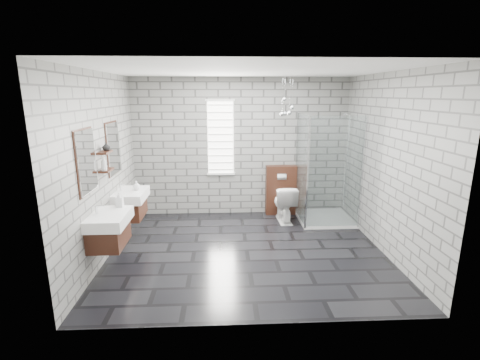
{
  "coord_description": "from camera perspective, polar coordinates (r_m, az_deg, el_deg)",
  "views": [
    {
      "loc": [
        -0.35,
        -5.01,
        2.38
      ],
      "look_at": [
        -0.09,
        0.35,
        1.05
      ],
      "focal_mm": 26.0,
      "sensor_mm": 36.0,
      "label": 1
    }
  ],
  "objects": [
    {
      "name": "wall_left",
      "position": [
        5.41,
        -21.75,
        1.92
      ],
      "size": [
        0.02,
        3.6,
        2.7
      ],
      "primitive_type": "cube",
      "color": "gray",
      "rests_on": "floor"
    },
    {
      "name": "shelf_upper",
      "position": [
        5.29,
        -21.33,
        4.26
      ],
      "size": [
        0.14,
        0.3,
        0.03
      ],
      "primitive_type": "cube",
      "color": "#3D1E12",
      "rests_on": "wall_left"
    },
    {
      "name": "wall_right",
      "position": [
        5.67,
        22.98,
        2.33
      ],
      "size": [
        0.02,
        3.6,
        2.7
      ],
      "primitive_type": "cube",
      "color": "gray",
      "rests_on": "floor"
    },
    {
      "name": "toilet",
      "position": [
        6.71,
        7.23,
        -3.79
      ],
      "size": [
        0.42,
        0.71,
        0.71
      ],
      "primitive_type": "imported",
      "rotation": [
        0.0,
        0.0,
        3.18
      ],
      "color": "white",
      "rests_on": "floor"
    },
    {
      "name": "pendant_cluster",
      "position": [
        6.49,
        7.62,
        11.49
      ],
      "size": [
        0.3,
        0.25,
        0.71
      ],
      "color": "silver",
      "rests_on": "ceiling"
    },
    {
      "name": "ceiling",
      "position": [
        5.03,
        1.26,
        17.66
      ],
      "size": [
        4.2,
        3.6,
        0.02
      ],
      "primitive_type": "cube",
      "color": "white",
      "rests_on": "wall_back"
    },
    {
      "name": "window",
      "position": [
        6.84,
        -3.21,
        6.92
      ],
      "size": [
        0.56,
        0.05,
        1.48
      ],
      "color": "white",
      "rests_on": "wall_back"
    },
    {
      "name": "soap_bottle_b",
      "position": [
        5.93,
        -16.64,
        -0.87
      ],
      "size": [
        0.14,
        0.14,
        0.15
      ],
      "primitive_type": "imported",
      "rotation": [
        0.0,
        0.0,
        -0.18
      ],
      "color": "#B2B2B2",
      "rests_on": "vanity_right"
    },
    {
      "name": "shower_enclosure",
      "position": [
        6.73,
        13.31,
        -2.68
      ],
      "size": [
        1.0,
        1.0,
        2.03
      ],
      "color": "white",
      "rests_on": "floor"
    },
    {
      "name": "shelf_lower",
      "position": [
        5.34,
        -21.08,
        1.51
      ],
      "size": [
        0.14,
        0.3,
        0.03
      ],
      "primitive_type": "cube",
      "color": "#3D1E12",
      "rests_on": "wall_left"
    },
    {
      "name": "vanity_right",
      "position": [
        5.97,
        -17.83,
        -2.57
      ],
      "size": [
        0.47,
        0.7,
        1.57
      ],
      "color": "#3D1E12",
      "rests_on": "wall_left"
    },
    {
      "name": "cistern_panel",
      "position": [
        7.06,
        6.69,
        -1.63
      ],
      "size": [
        0.6,
        0.2,
        1.0
      ],
      "primitive_type": "cube",
      "color": "#3D1E12",
      "rests_on": "floor"
    },
    {
      "name": "wall_front",
      "position": [
        3.38,
        3.28,
        -3.9
      ],
      "size": [
        4.2,
        0.02,
        2.7
      ],
      "primitive_type": "cube",
      "color": "gray",
      "rests_on": "floor"
    },
    {
      "name": "vase",
      "position": [
        5.33,
        -21.11,
        5.14
      ],
      "size": [
        0.13,
        0.13,
        0.12
      ],
      "primitive_type": "imported",
      "rotation": [
        0.0,
        0.0,
        0.21
      ],
      "color": "#B2B2B2",
      "rests_on": "shelf_upper"
    },
    {
      "name": "vanity_left",
      "position": [
        4.95,
        -21.09,
        -6.21
      ],
      "size": [
        0.47,
        0.7,
        1.57
      ],
      "color": "#3D1E12",
      "rests_on": "wall_left"
    },
    {
      "name": "soap_bottle_a",
      "position": [
        5.12,
        -19.2,
        -3.04
      ],
      "size": [
        0.1,
        0.1,
        0.21
      ],
      "primitive_type": "imported",
      "rotation": [
        0.0,
        0.0,
        0.01
      ],
      "color": "#B2B2B2",
      "rests_on": "vanity_left"
    },
    {
      "name": "floor",
      "position": [
        5.56,
        1.11,
        -11.56
      ],
      "size": [
        4.2,
        3.6,
        0.02
      ],
      "primitive_type": "cube",
      "color": "black",
      "rests_on": "ground"
    },
    {
      "name": "flush_plate",
      "position": [
        6.88,
        6.9,
        0.54
      ],
      "size": [
        0.18,
        0.01,
        0.12
      ],
      "primitive_type": "cube",
      "color": "silver",
      "rests_on": "cistern_panel"
    },
    {
      "name": "soap_bottle_c",
      "position": [
        5.21,
        -21.46,
        2.5
      ],
      "size": [
        0.1,
        0.1,
        0.2
      ],
      "primitive_type": "imported",
      "rotation": [
        0.0,
        0.0,
        -0.41
      ],
      "color": "#B2B2B2",
      "rests_on": "shelf_lower"
    },
    {
      "name": "wall_back",
      "position": [
        6.9,
        0.15,
        5.33
      ],
      "size": [
        4.2,
        0.02,
        2.7
      ],
      "primitive_type": "cube",
      "color": "gray",
      "rests_on": "floor"
    }
  ]
}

